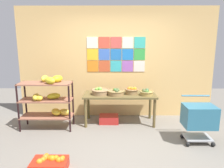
% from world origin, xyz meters
% --- Properties ---
extents(ground, '(9.40, 9.40, 0.00)m').
position_xyz_m(ground, '(0.00, 0.00, 0.00)').
color(ground, slate).
extents(back_wall_with_art, '(4.67, 0.07, 2.62)m').
position_xyz_m(back_wall_with_art, '(-0.00, 1.73, 1.31)').
color(back_wall_with_art, '#E4B56C').
rests_on(back_wall_with_art, ground).
extents(banana_shelf_unit, '(1.08, 0.52, 1.13)m').
position_xyz_m(banana_shelf_unit, '(-1.42, 0.93, 0.68)').
color(banana_shelf_unit, black).
rests_on(banana_shelf_unit, ground).
extents(display_table, '(1.59, 0.66, 0.68)m').
position_xyz_m(display_table, '(0.07, 1.23, 0.60)').
color(display_table, brown).
rests_on(display_table, ground).
extents(fruit_basket_centre, '(0.29, 0.29, 0.16)m').
position_xyz_m(fruit_basket_centre, '(0.34, 1.22, 0.75)').
color(fruit_basket_centre, olive).
rests_on(fruit_basket_centre, display_table).
extents(fruit_basket_right, '(0.40, 0.40, 0.16)m').
position_xyz_m(fruit_basket_right, '(-0.35, 1.19, 0.74)').
color(fruit_basket_right, '#94734C').
rests_on(fruit_basket_right, display_table).
extents(fruit_basket_left, '(0.37, 0.37, 0.15)m').
position_xyz_m(fruit_basket_left, '(-0.01, 1.12, 0.74)').
color(fruit_basket_left, olive).
rests_on(fruit_basket_left, display_table).
extents(fruit_basket_back_right, '(0.30, 0.30, 0.15)m').
position_xyz_m(fruit_basket_back_right, '(0.65, 1.11, 0.74)').
color(fruit_basket_back_right, '#AC8E48').
rests_on(fruit_basket_back_right, display_table).
extents(produce_crate_under_table, '(0.43, 0.32, 0.17)m').
position_xyz_m(produce_crate_under_table, '(-0.17, 1.23, 0.08)').
color(produce_crate_under_table, '#B52722').
rests_on(produce_crate_under_table, ground).
extents(orange_crate_foreground, '(0.51, 0.33, 0.22)m').
position_xyz_m(orange_crate_foreground, '(-0.99, -0.59, 0.10)').
color(orange_crate_foreground, red).
rests_on(orange_crate_foreground, ground).
extents(shopping_cart, '(0.55, 0.46, 0.84)m').
position_xyz_m(shopping_cart, '(1.48, 0.28, 0.48)').
color(shopping_cart, black).
rests_on(shopping_cart, ground).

